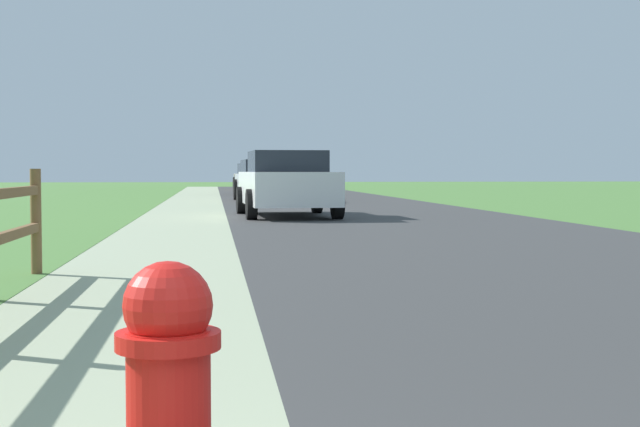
# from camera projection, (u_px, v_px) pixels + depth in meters

# --- Properties ---
(ground_plane) EXTENTS (120.00, 120.00, 0.00)m
(ground_plane) POSITION_uv_depth(u_px,v_px,m) (224.00, 209.00, 25.07)
(ground_plane) COLOR #4C7B38
(road_asphalt) EXTENTS (7.00, 66.00, 0.01)m
(road_asphalt) POSITION_uv_depth(u_px,v_px,m) (337.00, 205.00, 27.47)
(road_asphalt) COLOR #393939
(road_asphalt) RESTS_ON ground
(curb_concrete) EXTENTS (6.00, 66.00, 0.01)m
(curb_concrete) POSITION_uv_depth(u_px,v_px,m) (123.00, 206.00, 26.69)
(curb_concrete) COLOR #A1AC8A
(curb_concrete) RESTS_ON ground
(grass_verge) EXTENTS (5.00, 66.00, 0.00)m
(grass_verge) POSITION_uv_depth(u_px,v_px,m) (72.00, 206.00, 26.51)
(grass_verge) COLOR #4C7B38
(grass_verge) RESTS_ON ground
(parked_suv_white) EXTENTS (2.29, 4.62, 1.53)m
(parked_suv_white) POSITION_uv_depth(u_px,v_px,m) (287.00, 184.00, 20.89)
(parked_suv_white) COLOR white
(parked_suv_white) RESTS_ON ground
(parked_car_silver) EXTENTS (2.22, 4.92, 1.46)m
(parked_car_silver) POSITION_uv_depth(u_px,v_px,m) (266.00, 180.00, 31.36)
(parked_car_silver) COLOR #B7BABF
(parked_car_silver) RESTS_ON ground
(parked_car_black) EXTENTS (2.41, 4.81, 1.44)m
(parked_car_black) POSITION_uv_depth(u_px,v_px,m) (261.00, 178.00, 40.02)
(parked_car_black) COLOR black
(parked_car_black) RESTS_ON ground
(parked_car_beige) EXTENTS (2.25, 4.72, 1.49)m
(parked_car_beige) POSITION_uv_depth(u_px,v_px,m) (253.00, 177.00, 50.18)
(parked_car_beige) COLOR #C6B793
(parked_car_beige) RESTS_ON ground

